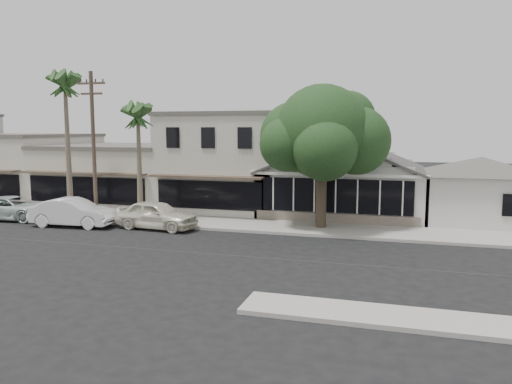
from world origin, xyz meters
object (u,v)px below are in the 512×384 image
(utility_pole, at_px, (94,143))
(car_2, at_px, (13,208))
(car_1, at_px, (73,212))
(car_0, at_px, (156,215))
(shade_tree, at_px, (322,135))

(utility_pole, distance_m, car_2, 6.93)
(car_1, bearing_deg, car_2, 76.88)
(utility_pole, xyz_separation_m, car_1, (-0.59, -1.41, -3.97))
(car_2, bearing_deg, car_0, -96.11)
(car_0, bearing_deg, car_1, 103.16)
(car_2, relative_size, shade_tree, 0.65)
(car_2, xyz_separation_m, shade_tree, (18.90, 2.61, 4.60))
(car_1, distance_m, car_2, 5.06)
(car_1, xyz_separation_m, shade_tree, (13.90, 3.40, 4.51))
(car_1, bearing_deg, car_0, -86.28)
(utility_pole, bearing_deg, shade_tree, 8.49)
(car_1, bearing_deg, shade_tree, -80.49)
(car_0, xyz_separation_m, car_1, (-5.00, -0.70, 0.01))
(car_0, bearing_deg, shade_tree, -67.91)
(car_0, distance_m, shade_tree, 10.35)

